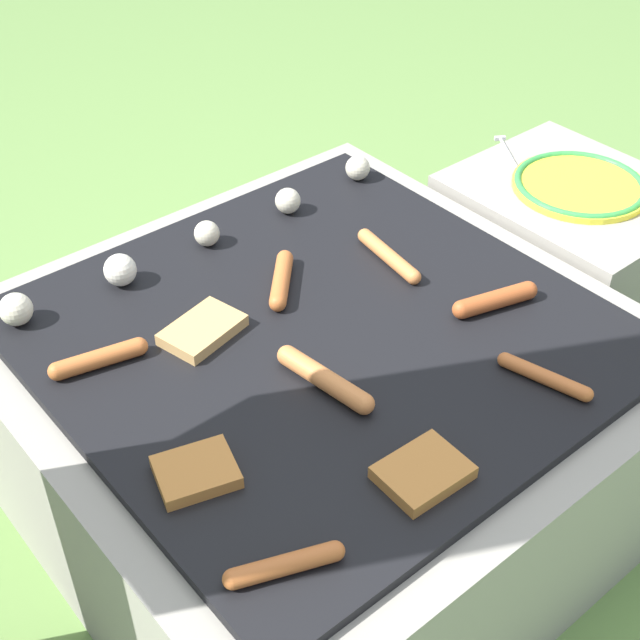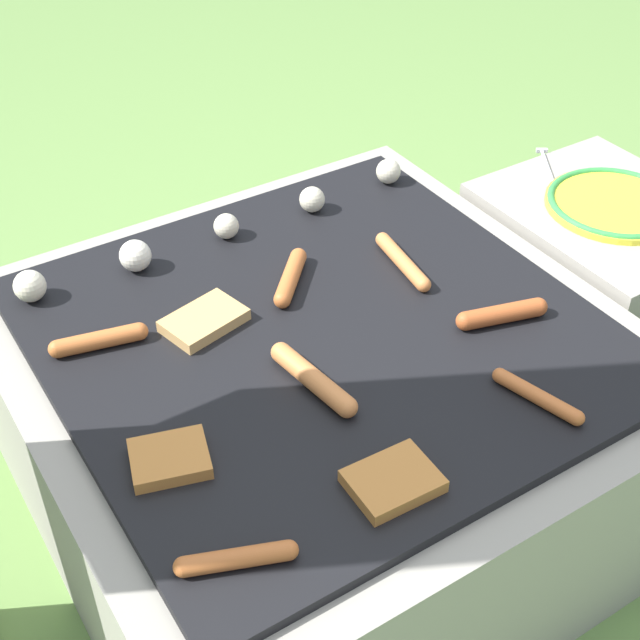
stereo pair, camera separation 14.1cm
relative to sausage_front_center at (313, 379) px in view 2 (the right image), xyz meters
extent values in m
plane|color=#608442|center=(0.08, 0.11, -0.43)|extent=(14.00, 14.00, 0.00)
cube|color=gray|center=(0.08, 0.11, -0.23)|extent=(0.95, 0.95, 0.39)
cube|color=black|center=(0.08, 0.11, -0.02)|extent=(0.84, 0.84, 0.02)
cube|color=gray|center=(0.76, 0.12, -0.22)|extent=(0.38, 0.45, 0.41)
cylinder|color=#C6753D|center=(0.00, 0.00, 0.00)|extent=(0.05, 0.16, 0.03)
sphere|color=#C6753D|center=(-0.01, 0.08, 0.00)|extent=(0.03, 0.03, 0.03)
sphere|color=#C6753D|center=(0.01, -0.08, 0.00)|extent=(0.03, 0.03, 0.03)
cylinder|color=#C6753D|center=(0.29, 0.17, 0.00)|extent=(0.05, 0.15, 0.03)
sphere|color=#C6753D|center=(0.28, 0.10, 0.00)|extent=(0.03, 0.03, 0.03)
sphere|color=#C6753D|center=(0.30, 0.25, 0.00)|extent=(0.03, 0.03, 0.03)
cylinder|color=#B7602D|center=(0.10, 0.24, 0.00)|extent=(0.11, 0.11, 0.03)
sphere|color=#B7602D|center=(0.15, 0.28, 0.00)|extent=(0.03, 0.03, 0.03)
sphere|color=#B7602D|center=(0.06, 0.19, 0.00)|extent=(0.03, 0.03, 0.03)
cylinder|color=#A34C23|center=(0.34, -0.03, 0.00)|extent=(0.13, 0.06, 0.03)
sphere|color=#A34C23|center=(0.28, -0.02, 0.00)|extent=(0.03, 0.03, 0.03)
sphere|color=#A34C23|center=(0.40, -0.05, 0.00)|extent=(0.03, 0.03, 0.03)
cylinder|color=#B7602D|center=(-0.24, -0.22, 0.00)|extent=(0.13, 0.07, 0.03)
sphere|color=#B7602D|center=(-0.19, -0.24, 0.00)|extent=(0.03, 0.03, 0.03)
sphere|color=#B7602D|center=(-0.30, -0.19, 0.00)|extent=(0.03, 0.03, 0.03)
cylinder|color=#B7602D|center=(0.26, -0.20, 0.00)|extent=(0.05, 0.13, 0.02)
sphere|color=#B7602D|center=(0.27, -0.26, 0.00)|extent=(0.02, 0.02, 0.02)
sphere|color=#B7602D|center=(0.24, -0.14, 0.00)|extent=(0.02, 0.02, 0.02)
cylinder|color=#B7602D|center=(-0.23, 0.25, 0.00)|extent=(0.13, 0.06, 0.03)
sphere|color=#B7602D|center=(-0.29, 0.27, 0.00)|extent=(0.03, 0.03, 0.03)
sphere|color=#B7602D|center=(-0.17, 0.24, 0.00)|extent=(0.03, 0.03, 0.03)
cube|color=#B27033|center=(-0.01, -0.22, -0.01)|extent=(0.12, 0.09, 0.02)
cube|color=#B27033|center=(-0.24, -0.03, -0.01)|extent=(0.12, 0.11, 0.02)
cube|color=tan|center=(-0.07, 0.22, -0.01)|extent=(0.14, 0.11, 0.02)
sphere|color=beige|center=(-0.28, 0.43, 0.01)|extent=(0.05, 0.05, 0.05)
sphere|color=silver|center=(-0.10, 0.42, 0.01)|extent=(0.06, 0.06, 0.06)
sphere|color=beige|center=(0.08, 0.42, 0.01)|extent=(0.05, 0.05, 0.05)
sphere|color=beige|center=(0.26, 0.42, 0.01)|extent=(0.05, 0.05, 0.05)
sphere|color=beige|center=(0.45, 0.43, 0.01)|extent=(0.05, 0.05, 0.05)
cylinder|color=yellow|center=(0.76, 0.11, -0.01)|extent=(0.27, 0.27, 0.01)
torus|color=#338C3F|center=(0.76, 0.11, 0.00)|extent=(0.26, 0.26, 0.01)
cylinder|color=silver|center=(0.74, 0.28, -0.01)|extent=(0.11, 0.16, 0.01)
cube|color=silver|center=(0.79, 0.35, -0.01)|extent=(0.02, 0.02, 0.01)
camera|label=1|loc=(-0.62, -0.74, 0.89)|focal=50.00mm
camera|label=2|loc=(-0.51, -0.82, 0.89)|focal=50.00mm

